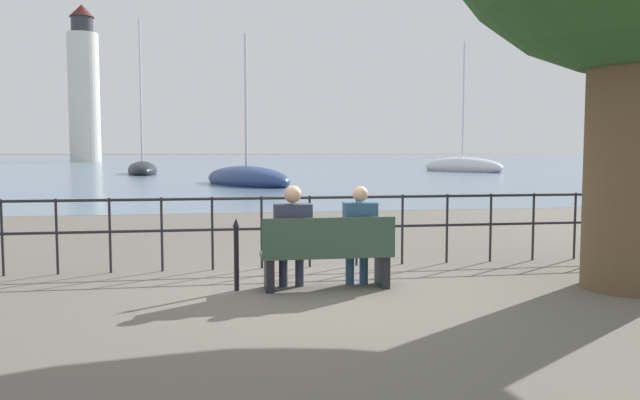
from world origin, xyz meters
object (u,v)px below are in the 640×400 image
object	(u,v)px
park_bench	(327,255)
harbor_lighthouse	(84,89)
closed_umbrella	(236,250)
sailboat_4	(462,167)
sailboat_2	(246,179)
seated_person_left	(293,232)
sailboat_3	(142,170)
seated_person_right	(359,232)

from	to	relation	value
park_bench	harbor_lighthouse	bearing A→B (deg)	102.87
closed_umbrella	sailboat_4	distance (m)	46.99
park_bench	sailboat_2	xyz separation A→B (m)	(0.09, 24.40, -0.13)
seated_person_left	sailboat_3	world-z (taller)	sailboat_3
sailboat_2	harbor_lighthouse	bearing A→B (deg)	83.46
park_bench	sailboat_3	xyz separation A→B (m)	(-6.99, 41.10, -0.10)
closed_umbrella	sailboat_2	distance (m)	24.35
seated_person_left	sailboat_2	size ratio (longest dim) A/B	0.16
seated_person_left	sailboat_2	bearing A→B (deg)	88.80
sailboat_3	harbor_lighthouse	xyz separation A→B (m)	(-15.66, 58.00, 11.39)
seated_person_left	sailboat_3	bearing A→B (deg)	99.09
seated_person_left	sailboat_3	xyz separation A→B (m)	(-6.57, 41.03, -0.38)
closed_umbrella	sailboat_4	world-z (taller)	sailboat_4
park_bench	sailboat_4	xyz separation A→B (m)	(19.02, 42.54, -0.05)
sailboat_2	sailboat_3	bearing A→B (deg)	89.49
harbor_lighthouse	sailboat_4	bearing A→B (deg)	-53.63
seated_person_right	sailboat_3	world-z (taller)	sailboat_3
sailboat_3	sailboat_4	distance (m)	26.04
seated_person_left	closed_umbrella	distance (m)	0.72
park_bench	sailboat_2	size ratio (longest dim) A/B	0.20
closed_umbrella	harbor_lighthouse	distance (m)	101.96
closed_umbrella	sailboat_2	world-z (taller)	sailboat_2
closed_umbrella	sailboat_4	xyz separation A→B (m)	(20.12, 42.46, -0.12)
sailboat_4	harbor_lighthouse	bearing A→B (deg)	102.41
park_bench	closed_umbrella	xyz separation A→B (m)	(-1.11, 0.08, 0.07)
seated_person_left	harbor_lighthouse	xyz separation A→B (m)	(-22.23, 99.03, 11.01)
seated_person_left	sailboat_2	world-z (taller)	sailboat_2
seated_person_left	sailboat_2	distance (m)	24.34
closed_umbrella	sailboat_3	xyz separation A→B (m)	(-5.88, 41.02, -0.17)
seated_person_left	park_bench	bearing A→B (deg)	-9.70
park_bench	harbor_lighthouse	world-z (taller)	harbor_lighthouse
sailboat_2	sailboat_4	xyz separation A→B (m)	(18.93, 18.14, 0.08)
closed_umbrella	sailboat_3	bearing A→B (deg)	98.16
park_bench	closed_umbrella	bearing A→B (deg)	176.02
park_bench	sailboat_2	world-z (taller)	sailboat_2
closed_umbrella	sailboat_3	distance (m)	41.44
sailboat_4	park_bench	bearing A→B (deg)	-138.05
sailboat_2	sailboat_3	distance (m)	18.13
sailboat_3	seated_person_right	bearing A→B (deg)	-87.29
seated_person_left	sailboat_4	bearing A→B (deg)	65.41
seated_person_left	sailboat_2	xyz separation A→B (m)	(0.51, 24.33, -0.41)
sailboat_3	sailboat_4	xyz separation A→B (m)	(26.00, 1.44, 0.05)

